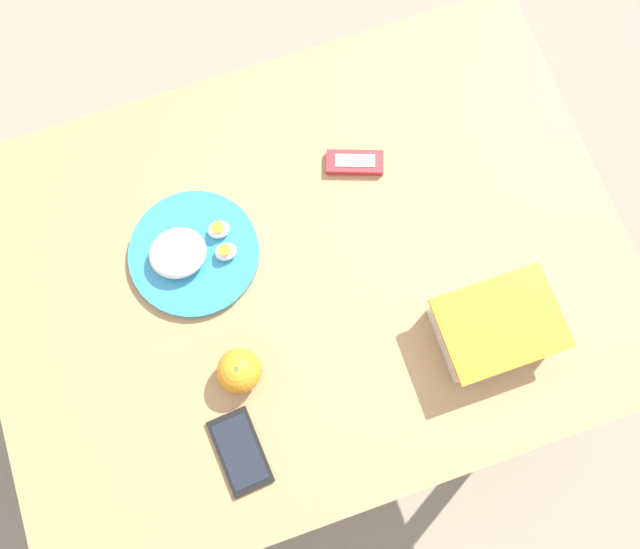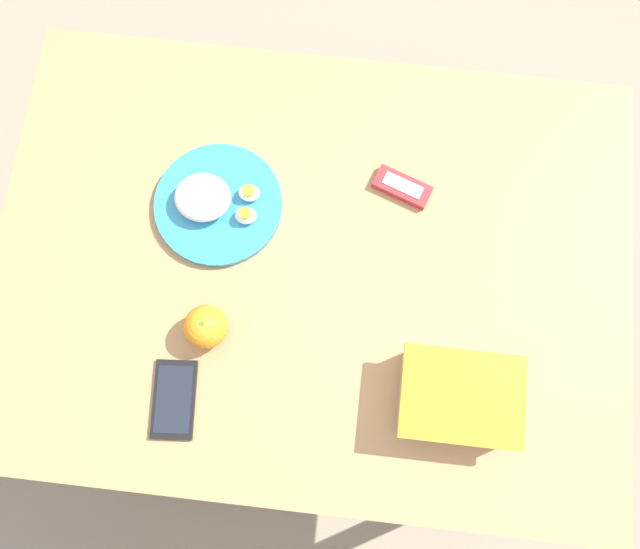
# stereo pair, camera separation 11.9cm
# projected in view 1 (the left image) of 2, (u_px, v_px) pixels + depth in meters

# --- Properties ---
(ground_plane) EXTENTS (10.00, 10.00, 0.00)m
(ground_plane) POSITION_uv_depth(u_px,v_px,m) (311.00, 327.00, 1.99)
(ground_plane) COLOR gray
(table) EXTENTS (1.26, 0.92, 0.78)m
(table) POSITION_uv_depth(u_px,v_px,m) (307.00, 280.00, 1.33)
(table) COLOR #AD7F51
(table) RESTS_ON ground_plane
(food_container) EXTENTS (0.22, 0.16, 0.09)m
(food_container) POSITION_uv_depth(u_px,v_px,m) (494.00, 327.00, 1.16)
(food_container) COLOR white
(food_container) RESTS_ON table
(orange_fruit) EXTENTS (0.08, 0.08, 0.08)m
(orange_fruit) POSITION_uv_depth(u_px,v_px,m) (239.00, 371.00, 1.14)
(orange_fruit) COLOR orange
(orange_fruit) RESTS_ON table
(rice_plate) EXTENTS (0.26, 0.26, 0.07)m
(rice_plate) POSITION_uv_depth(u_px,v_px,m) (191.00, 253.00, 1.22)
(rice_plate) COLOR teal
(rice_plate) RESTS_ON table
(candy_bar) EXTENTS (0.13, 0.08, 0.02)m
(candy_bar) POSITION_uv_depth(u_px,v_px,m) (355.00, 162.00, 1.27)
(candy_bar) COLOR #B7282D
(candy_bar) RESTS_ON table
(cell_phone) EXTENTS (0.09, 0.15, 0.01)m
(cell_phone) POSITION_uv_depth(u_px,v_px,m) (240.00, 451.00, 1.15)
(cell_phone) COLOR black
(cell_phone) RESTS_ON table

